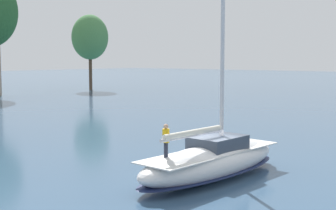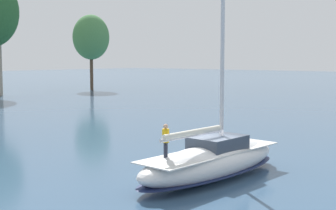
# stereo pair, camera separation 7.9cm
# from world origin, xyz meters

# --- Properties ---
(ground_plane) EXTENTS (400.00, 400.00, 0.00)m
(ground_plane) POSITION_xyz_m (0.00, 0.00, 0.00)
(ground_plane) COLOR #385675
(tree_shore_center) EXTENTS (7.20, 7.20, 14.82)m
(tree_shore_center) POSITION_xyz_m (41.31, 57.85, 10.38)
(tree_shore_center) COLOR #4C3828
(tree_shore_center) RESTS_ON ground
(sailboat_main) EXTENTS (10.76, 3.43, 14.63)m
(sailboat_main) POSITION_xyz_m (0.02, -0.00, 0.99)
(sailboat_main) COLOR silver
(sailboat_main) RESTS_ON ground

